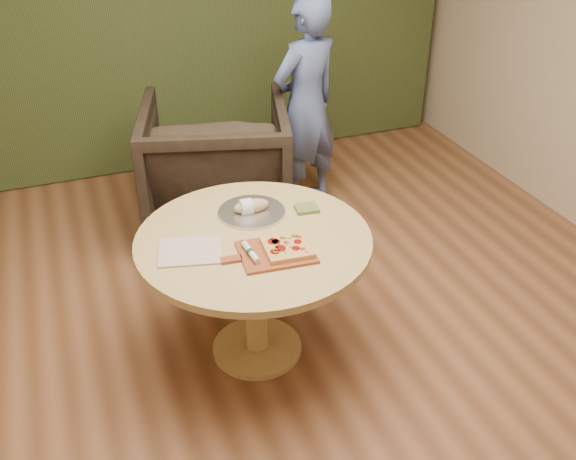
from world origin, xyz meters
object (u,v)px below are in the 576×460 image
(person_standing, at_px, (306,105))
(armchair, at_px, (216,160))
(pedestal_table, at_px, (254,260))
(flatbread_pizza, at_px, (287,247))
(pizza_paddle, at_px, (274,253))
(bread_roll, at_px, (250,206))
(cutlery_roll, at_px, (251,252))
(serving_tray, at_px, (252,212))

(person_standing, bearing_deg, armchair, -14.64)
(pedestal_table, relative_size, flatbread_pizza, 5.04)
(pizza_paddle, bearing_deg, person_standing, 67.68)
(pedestal_table, bearing_deg, flatbread_pizza, -59.51)
(bread_roll, height_order, armchair, armchair)
(pedestal_table, relative_size, pizza_paddle, 2.61)
(cutlery_roll, height_order, person_standing, person_standing)
(flatbread_pizza, relative_size, serving_tray, 0.66)
(flatbread_pizza, distance_m, serving_tray, 0.42)
(serving_tray, bearing_deg, flatbread_pizza, -83.65)
(cutlery_roll, relative_size, person_standing, 0.13)
(flatbread_pizza, relative_size, armchair, 0.23)
(pizza_paddle, distance_m, person_standing, 1.87)
(person_standing, bearing_deg, serving_tray, 36.73)
(armchair, bearing_deg, person_standing, -158.93)
(flatbread_pizza, bearing_deg, pedestal_table, 120.49)
(pedestal_table, bearing_deg, cutlery_roll, -112.17)
(flatbread_pizza, distance_m, person_standing, 1.85)
(pedestal_table, relative_size, armchair, 1.17)
(pedestal_table, distance_m, cutlery_roll, 0.25)
(pedestal_table, bearing_deg, serving_tray, 74.25)
(serving_tray, bearing_deg, armchair, 84.41)
(pedestal_table, height_order, pizza_paddle, pizza_paddle)
(flatbread_pizza, bearing_deg, bread_roll, 97.56)
(armchair, height_order, person_standing, person_standing)
(bread_roll, relative_size, armchair, 0.19)
(pizza_paddle, bearing_deg, cutlery_roll, 178.34)
(cutlery_roll, distance_m, serving_tray, 0.42)
(pedestal_table, distance_m, serving_tray, 0.28)
(pedestal_table, height_order, flatbread_pizza, flatbread_pizza)
(flatbread_pizza, relative_size, bread_roll, 1.22)
(serving_tray, relative_size, person_standing, 0.22)
(pizza_paddle, relative_size, person_standing, 0.29)
(bread_roll, bearing_deg, person_standing, 56.65)
(cutlery_roll, xyz_separation_m, armchair, (0.25, 1.59, -0.27))
(pizza_paddle, distance_m, cutlery_roll, 0.12)
(armchair, bearing_deg, serving_tray, 99.92)
(pedestal_table, height_order, cutlery_roll, cutlery_roll)
(pedestal_table, relative_size, serving_tray, 3.35)
(serving_tray, xyz_separation_m, bread_roll, (-0.01, 0.00, 0.04))
(cutlery_roll, height_order, serving_tray, cutlery_roll)
(person_standing, bearing_deg, bread_roll, 36.45)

